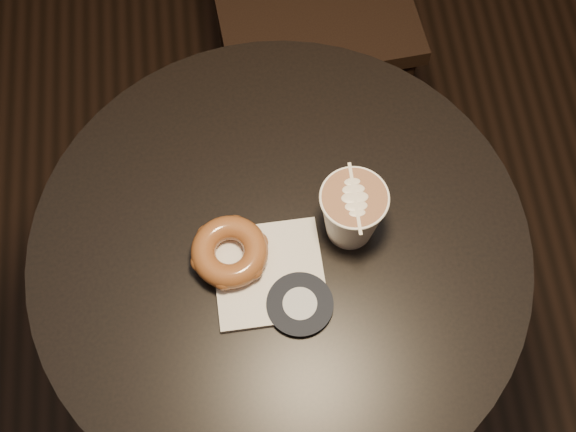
{
  "coord_description": "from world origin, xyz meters",
  "views": [
    {
      "loc": [
        -0.03,
        -0.42,
        1.78
      ],
      "look_at": [
        0.01,
        0.03,
        0.79
      ],
      "focal_mm": 50.0,
      "sensor_mm": 36.0,
      "label": 1
    }
  ],
  "objects_px": {
    "pastry_bag": "(269,274)",
    "latte_cup": "(352,214)",
    "cafe_table": "(281,294)",
    "doughnut": "(230,252)"
  },
  "relations": [
    {
      "from": "cafe_table",
      "to": "latte_cup",
      "type": "distance_m",
      "value": 0.27
    },
    {
      "from": "cafe_table",
      "to": "doughnut",
      "type": "distance_m",
      "value": 0.23
    },
    {
      "from": "cafe_table",
      "to": "latte_cup",
      "type": "relative_size",
      "value": 7.37
    },
    {
      "from": "cafe_table",
      "to": "pastry_bag",
      "type": "xyz_separation_m",
      "value": [
        -0.02,
        -0.04,
        0.2
      ]
    },
    {
      "from": "pastry_bag",
      "to": "latte_cup",
      "type": "bearing_deg",
      "value": 23.62
    },
    {
      "from": "latte_cup",
      "to": "pastry_bag",
      "type": "bearing_deg",
      "value": -154.83
    },
    {
      "from": "latte_cup",
      "to": "cafe_table",
      "type": "bearing_deg",
      "value": -170.35
    },
    {
      "from": "doughnut",
      "to": "latte_cup",
      "type": "relative_size",
      "value": 1.03
    },
    {
      "from": "cafe_table",
      "to": "doughnut",
      "type": "bearing_deg",
      "value": -172.18
    },
    {
      "from": "pastry_bag",
      "to": "latte_cup",
      "type": "distance_m",
      "value": 0.14
    }
  ]
}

